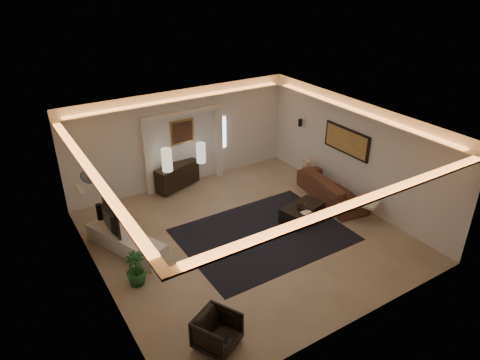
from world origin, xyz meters
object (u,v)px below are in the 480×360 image
sofa (332,188)px  coffee_table (302,213)px  armchair (217,332)px  console (177,176)px

sofa → coffee_table: (-1.43, -0.42, -0.15)m
armchair → sofa: bearing=1.4°
console → sofa: size_ratio=0.59×
sofa → armchair: bearing=127.6°
coffee_table → armchair: bearing=-159.4°
console → coffee_table: (2.01, -3.39, -0.20)m
coffee_table → armchair: armchair is taller
console → armchair: console is taller
console → armchair: bearing=-127.7°
sofa → armchair: 6.11m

